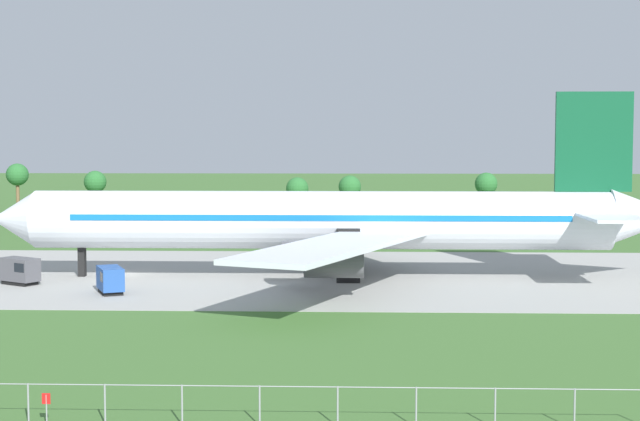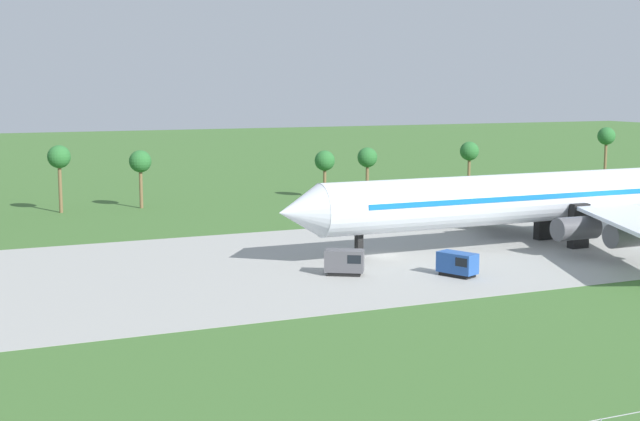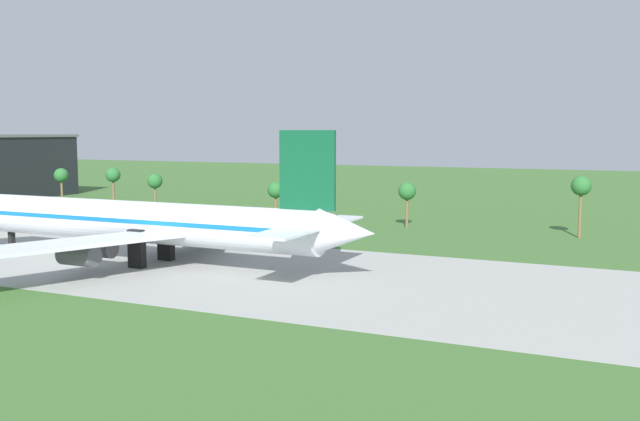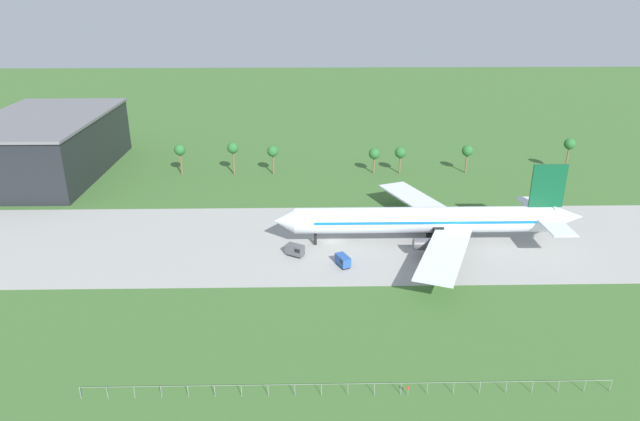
# 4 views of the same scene
# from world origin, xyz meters

# --- Properties ---
(ground_plane) EXTENTS (600.00, 600.00, 0.00)m
(ground_plane) POSITION_xyz_m (0.00, 0.00, 0.00)
(ground_plane) COLOR #3D662D
(taxiway_strip) EXTENTS (320.00, 44.00, 0.02)m
(taxiway_strip) POSITION_xyz_m (0.00, 0.00, 0.01)
(taxiway_strip) COLOR #9E9E99
(taxiway_strip) RESTS_ON ground_plane
(jet_airliner) EXTENTS (72.86, 60.26, 19.50)m
(jet_airliner) POSITION_xyz_m (22.86, -1.62, 6.05)
(jet_airliner) COLOR silver
(jet_airliner) RESTS_ON ground_plane
(palm_tree_row) EXTENTS (128.89, 3.60, 11.35)m
(palm_tree_row) POSITION_xyz_m (9.98, 52.21, 7.71)
(palm_tree_row) COLOR brown
(palm_tree_row) RESTS_ON ground_plane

